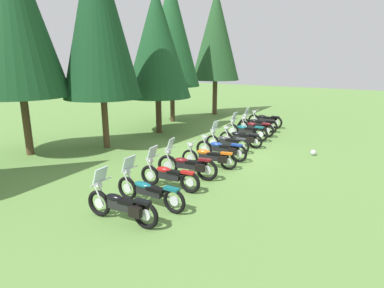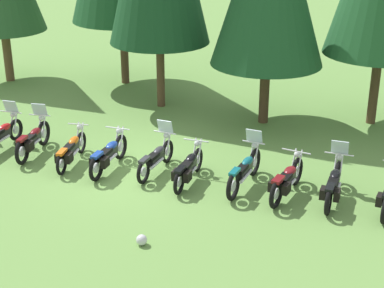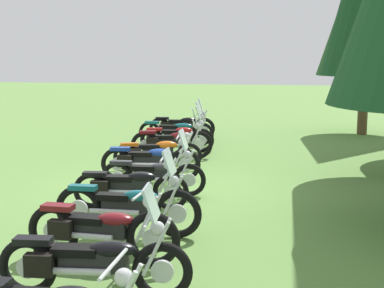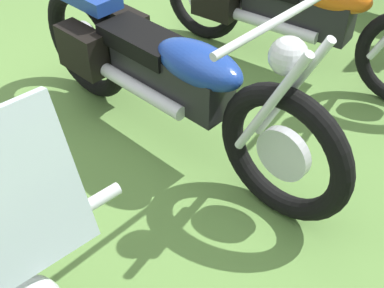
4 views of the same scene
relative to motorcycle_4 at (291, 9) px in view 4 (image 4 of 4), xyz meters
name	(u,v)px [view 4 (image 4 of 4)]	position (x,y,z in m)	size (l,w,h in m)	color
ground_plane	(101,209)	(1.78, 0.37, -0.44)	(80.00, 80.00, 0.00)	#608C42
motorcycle_4	(291,9)	(0.00, 0.00, 0.00)	(0.87, 2.14, 0.98)	black
motorcycle_5	(165,74)	(1.17, 0.13, 0.02)	(0.77, 2.26, 1.02)	black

